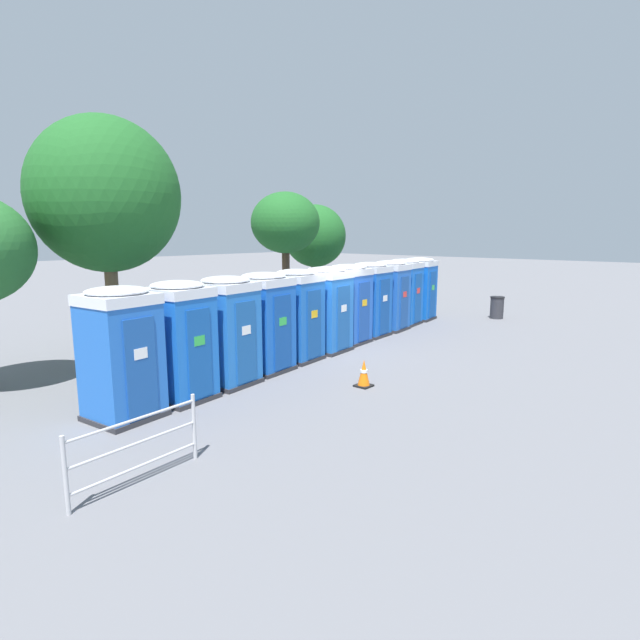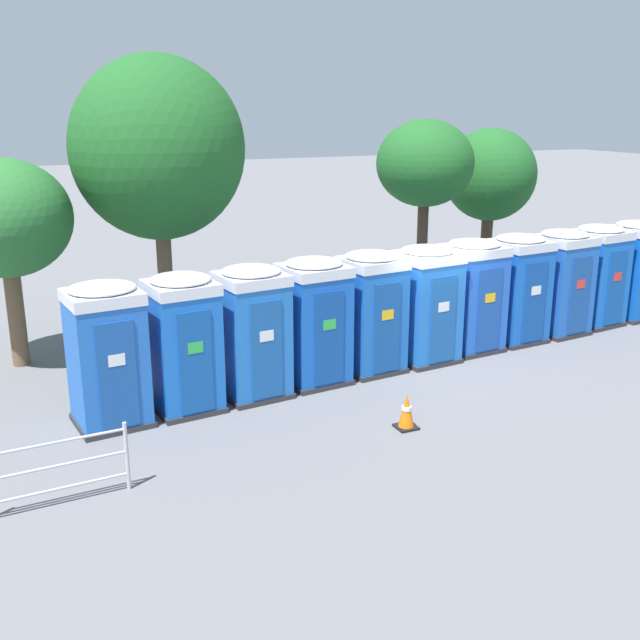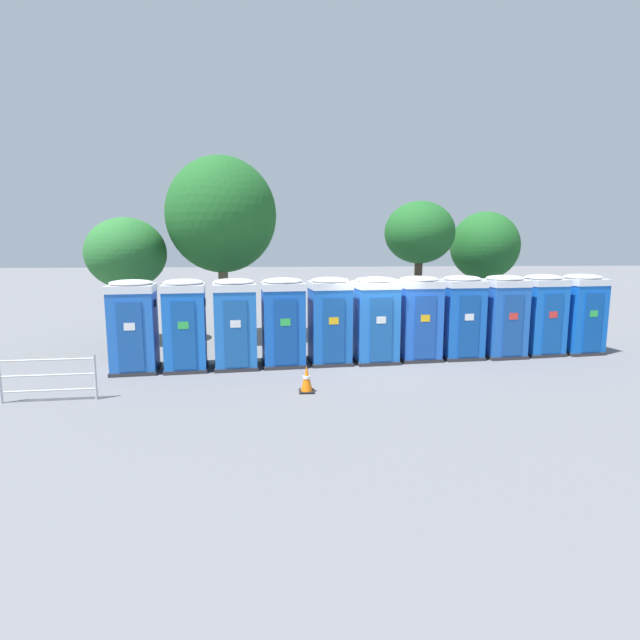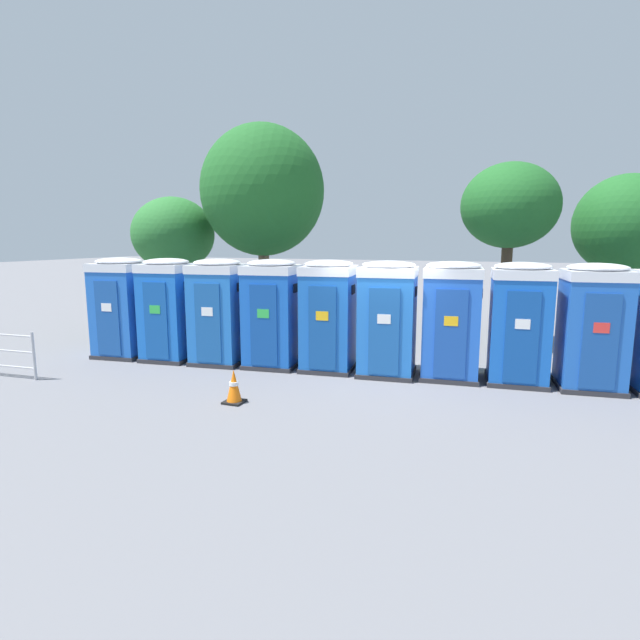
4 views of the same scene
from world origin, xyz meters
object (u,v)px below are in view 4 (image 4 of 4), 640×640
(portapotty_0, at_px, (122,307))
(portapotty_2, at_px, (218,311))
(portapotty_7, at_px, (519,323))
(portapotty_8, at_px, (593,326))
(portapotty_5, at_px, (388,318))
(street_tree_3, at_px, (510,207))
(portapotty_1, at_px, (168,309))
(portapotty_6, at_px, (452,320))
(street_tree_2, at_px, (173,235))
(portapotty_3, at_px, (272,313))
(street_tree_0, at_px, (626,226))
(portapotty_4, at_px, (329,315))
(traffic_cone, at_px, (234,387))
(street_tree_1, at_px, (263,191))

(portapotty_0, height_order, portapotty_2, same)
(portapotty_7, bearing_deg, portapotty_2, -173.82)
(portapotty_2, xyz_separation_m, portapotty_8, (8.15, 0.80, -0.00))
(portapotty_5, height_order, portapotty_8, same)
(portapotty_7, bearing_deg, street_tree_3, 95.19)
(portapotty_1, bearing_deg, portapotty_6, 6.25)
(portapotty_2, bearing_deg, street_tree_2, 137.06)
(portapotty_2, height_order, portapotty_3, same)
(portapotty_0, distance_m, portapotty_6, 8.19)
(portapotty_3, relative_size, street_tree_0, 0.54)
(portapotty_4, distance_m, street_tree_2, 7.73)
(portapotty_1, relative_size, portapotty_8, 1.00)
(portapotty_2, xyz_separation_m, street_tree_3, (6.45, 4.42, 2.57))
(street_tree_0, relative_size, traffic_cone, 7.41)
(portapotty_8, distance_m, traffic_cone, 7.17)
(street_tree_0, bearing_deg, portapotty_7, -118.80)
(portapotty_4, xyz_separation_m, portapotty_8, (5.44, 0.47, -0.00))
(portapotty_0, xyz_separation_m, street_tree_2, (-1.27, 3.95, 1.85))
(portapotty_0, relative_size, portapotty_1, 1.00)
(portapotty_7, bearing_deg, portapotty_0, -174.14)
(portapotty_5, xyz_separation_m, portapotty_6, (1.35, 0.22, 0.00))
(portapotty_1, xyz_separation_m, portapotty_4, (4.07, 0.46, -0.00))
(portapotty_4, xyz_separation_m, street_tree_3, (3.74, 4.09, 2.57))
(portapotty_1, xyz_separation_m, street_tree_1, (0.62, 4.02, 3.18))
(portapotty_7, bearing_deg, portapotty_6, -174.81)
(street_tree_2, bearing_deg, street_tree_1, 3.13)
(portapotty_8, bearing_deg, portapotty_1, -174.39)
(street_tree_0, height_order, street_tree_2, street_tree_0)
(portapotty_5, bearing_deg, portapotty_2, -174.57)
(street_tree_1, bearing_deg, portapotty_5, -36.05)
(portapotty_1, distance_m, street_tree_3, 9.40)
(portapotty_2, height_order, portapotty_7, same)
(portapotty_5, height_order, portapotty_7, same)
(portapotty_1, xyz_separation_m, portapotty_5, (5.44, 0.52, -0.00))
(portapotty_6, distance_m, street_tree_3, 4.71)
(portapotty_2, bearing_deg, portapotty_7, 6.18)
(portapotty_5, xyz_separation_m, street_tree_2, (-8.07, 3.33, 1.85))
(portapotty_3, height_order, portapotty_7, same)
(portapotty_7, xyz_separation_m, street_tree_1, (-7.52, 3.16, 3.18))
(portapotty_6, relative_size, street_tree_1, 0.39)
(portapotty_2, height_order, street_tree_1, street_tree_1)
(portapotty_7, distance_m, street_tree_1, 8.75)
(traffic_cone, bearing_deg, portapotty_8, 28.14)
(street_tree_2, bearing_deg, portapotty_3, -33.46)
(portapotty_1, distance_m, portapotty_8, 9.56)
(portapotty_0, relative_size, traffic_cone, 3.97)
(portapotty_0, bearing_deg, street_tree_1, 64.35)
(portapotty_1, bearing_deg, portapotty_8, 5.61)
(street_tree_0, xyz_separation_m, street_tree_2, (-13.43, -1.85, -0.23))
(portapotty_1, xyz_separation_m, portapotty_8, (9.51, 0.93, -0.00))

